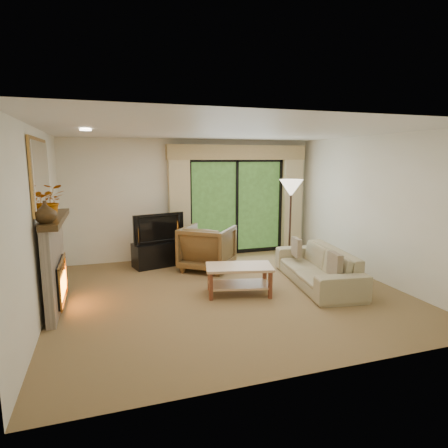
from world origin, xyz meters
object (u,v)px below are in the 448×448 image
object	(u,v)px
armchair	(207,248)
coffee_table	(239,280)
media_console	(158,254)
sofa	(317,266)

from	to	relation	value
armchair	coffee_table	xyz separation A→B (m)	(0.11, -1.52, -0.20)
media_console	armchair	bearing A→B (deg)	-44.82
armchair	sofa	size ratio (longest dim) A/B	0.45
sofa	coffee_table	xyz separation A→B (m)	(-1.48, -0.06, -0.08)
coffee_table	sofa	bearing A→B (deg)	15.77
armchair	coffee_table	size ratio (longest dim) A/B	0.91
armchair	sofa	xyz separation A→B (m)	(1.59, -1.46, -0.12)
armchair	media_console	bearing A→B (deg)	6.64
media_console	armchair	distance (m)	1.07
sofa	coffee_table	distance (m)	1.49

